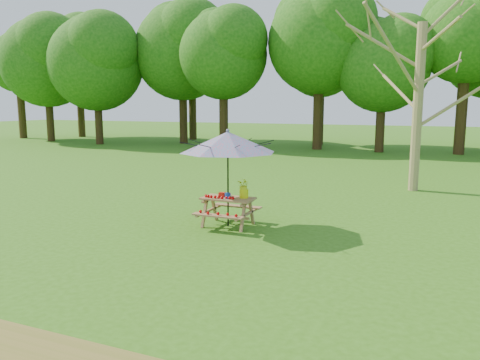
% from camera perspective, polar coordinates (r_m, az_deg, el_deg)
% --- Properties ---
extents(ground, '(120.00, 120.00, 0.00)m').
position_cam_1_polar(ground, '(10.38, -27.26, -7.45)').
color(ground, '#326713').
rests_on(ground, ground).
extents(treeline, '(60.00, 12.00, 16.00)m').
position_cam_1_polar(treeline, '(29.78, 7.98, 19.18)').
color(treeline, '#13540E').
rests_on(treeline, ground).
extents(picnic_table, '(1.20, 1.32, 0.67)m').
position_cam_1_polar(picnic_table, '(10.84, -1.47, -3.94)').
color(picnic_table, '#9A6A45').
rests_on(picnic_table, ground).
extents(patio_umbrella, '(2.49, 2.49, 2.25)m').
position_cam_1_polar(patio_umbrella, '(10.60, -1.50, 4.64)').
color(patio_umbrella, black).
rests_on(patio_umbrella, ground).
extents(produce_bins, '(0.35, 0.40, 0.13)m').
position_cam_1_polar(produce_bins, '(10.80, -1.74, -1.85)').
color(produce_bins, red).
rests_on(produce_bins, picnic_table).
extents(tomatoes_row, '(0.77, 0.13, 0.07)m').
position_cam_1_polar(tomatoes_row, '(10.67, -2.60, -2.09)').
color(tomatoes_row, '#C10607').
rests_on(tomatoes_row, picnic_table).
extents(flower_bucket, '(0.33, 0.30, 0.46)m').
position_cam_1_polar(flower_bucket, '(10.70, 0.48, -0.91)').
color(flower_bucket, '#EBF20C').
rests_on(flower_bucket, picnic_table).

